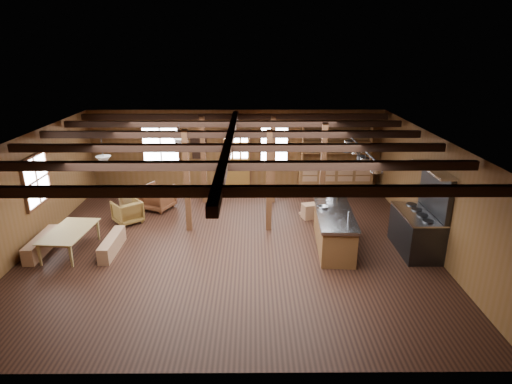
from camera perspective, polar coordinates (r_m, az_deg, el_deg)
room at (r=10.52m, az=-3.50°, el=-0.25°), size 10.04×9.04×2.84m
ceiling_joists at (r=10.34m, az=-3.59°, el=6.78°), size 9.80×8.82×0.18m
timber_posts at (r=12.49m, az=-0.63°, el=2.93°), size 3.95×2.35×2.80m
back_door at (r=14.92m, az=-2.59°, el=3.56°), size 1.02×0.08×2.15m
window_back_left at (r=15.08m, az=-12.61°, el=6.10°), size 1.32×0.06×1.32m
window_back_right at (r=14.76m, az=2.45°, el=6.27°), size 1.02×0.06×1.32m
window_left at (r=12.24m, az=-27.26°, el=1.38°), size 0.14×1.24×1.32m
notice_boards at (r=14.87m, az=-8.45°, el=6.34°), size 1.08×0.03×0.90m
back_counter at (r=15.02m, az=10.47°, el=2.25°), size 2.55×0.60×2.45m
pendant_lamps at (r=11.57m, az=-14.57°, el=5.36°), size 1.86×2.36×0.66m
pot_rack at (r=10.85m, az=13.65°, el=4.81°), size 0.40×3.00×0.43m
kitchen_island at (r=10.99m, az=10.33°, el=-4.85°), size 1.03×2.55×1.20m
step_stool at (r=12.72m, az=7.19°, el=-2.54°), size 0.58×0.49×0.44m
commercial_range at (r=11.23m, az=20.95°, el=-4.23°), size 0.89×1.74×2.15m
dining_table at (r=11.53m, az=-23.34°, el=-6.06°), size 1.04×1.71×0.58m
bench_wall at (r=11.87m, az=-26.64°, el=-6.26°), size 0.28×1.51×0.42m
bench_aisle at (r=11.22m, az=-18.63°, el=-6.65°), size 0.27×1.45×0.40m
armchair_a at (r=12.81m, az=-16.76°, el=-2.54°), size 1.01×1.01×0.66m
armchair_b at (r=13.60m, az=-12.95°, el=-0.66°), size 1.11×1.12×0.78m
armchair_c at (r=13.88m, az=-15.84°, el=-0.83°), size 0.92×0.93×0.64m
counter_pot at (r=11.72m, az=10.12°, el=-0.36°), size 0.32×0.32×0.19m
bowl at (r=10.98m, az=8.92°, el=-2.01°), size 0.32×0.32×0.06m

